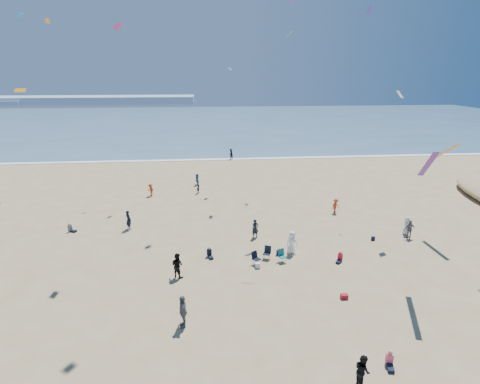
{
  "coord_description": "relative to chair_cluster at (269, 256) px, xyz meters",
  "views": [
    {
      "loc": [
        -0.21,
        -15.41,
        13.66
      ],
      "look_at": [
        2.0,
        8.0,
        6.15
      ],
      "focal_mm": 28.0,
      "sensor_mm": 36.0,
      "label": 1
    }
  ],
  "objects": [
    {
      "name": "navy_bag",
      "position": [
        9.53,
        2.94,
        -0.33
      ],
      "size": [
        0.28,
        0.18,
        0.34
      ],
      "primitive_type": "cube",
      "color": "black",
      "rests_on": "ground"
    },
    {
      "name": "ocean",
      "position": [
        -4.33,
        85.35,
        -0.47
      ],
      "size": [
        220.0,
        100.0,
        0.06
      ],
      "primitive_type": "cube",
      "color": "#476B84",
      "rests_on": "ground"
    },
    {
      "name": "surf_line",
      "position": [
        -4.33,
        35.35,
        -0.46
      ],
      "size": [
        220.0,
        1.2,
        0.08
      ],
      "primitive_type": "cube",
      "color": "white",
      "rests_on": "ground"
    },
    {
      "name": "kites_aloft",
      "position": [
        5.01,
        3.07,
        13.74
      ],
      "size": [
        42.27,
        41.91,
        25.86
      ],
      "color": "#571B99",
      "rests_on": "ground"
    },
    {
      "name": "black_backpack",
      "position": [
        0.95,
        1.0,
        -0.31
      ],
      "size": [
        0.3,
        0.22,
        0.38
      ],
      "primitive_type": "cube",
      "color": "black",
      "rests_on": "ground"
    },
    {
      "name": "ground",
      "position": [
        -4.33,
        -9.65,
        -0.5
      ],
      "size": [
        220.0,
        220.0,
        0.0
      ],
      "primitive_type": "plane",
      "color": "tan",
      "rests_on": "ground"
    },
    {
      "name": "cooler",
      "position": [
        3.98,
        -5.23,
        -0.35
      ],
      "size": [
        0.45,
        0.3,
        0.3
      ],
      "primitive_type": "cube",
      "color": "maroon",
      "rests_on": "ground"
    },
    {
      "name": "chair_cluster",
      "position": [
        0.0,
        0.0,
        0.0
      ],
      "size": [
        2.8,
        1.62,
        1.0
      ],
      "color": "black",
      "rests_on": "ground"
    },
    {
      "name": "standing_flyers",
      "position": [
        1.46,
        4.75,
        0.35
      ],
      "size": [
        27.89,
        48.38,
        1.94
      ],
      "color": "black",
      "rests_on": "ground"
    },
    {
      "name": "white_tote",
      "position": [
        -0.93,
        -0.85,
        -0.3
      ],
      "size": [
        0.35,
        0.2,
        0.4
      ],
      "primitive_type": "cube",
      "color": "white",
      "rests_on": "ground"
    },
    {
      "name": "headland_far",
      "position": [
        -64.33,
        160.35,
        1.1
      ],
      "size": [
        110.0,
        20.0,
        3.2
      ],
      "primitive_type": "cube",
      "color": "#7A8EA8",
      "rests_on": "ground"
    },
    {
      "name": "seated_group",
      "position": [
        -2.55,
        -3.31,
        -0.08
      ],
      "size": [
        23.27,
        22.04,
        0.84
      ],
      "color": "silver",
      "rests_on": "ground"
    }
  ]
}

